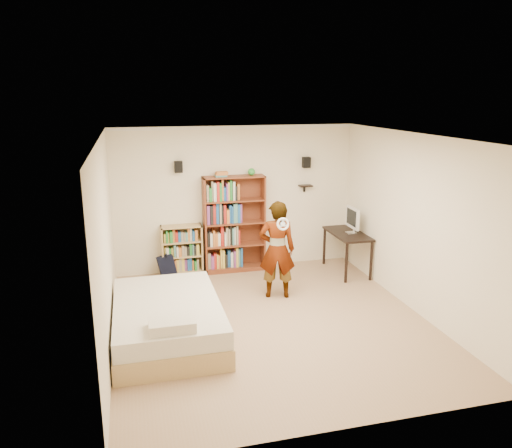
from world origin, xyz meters
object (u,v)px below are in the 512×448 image
Objects in this scene: computer_desk at (347,252)px; daybed at (167,315)px; low_bookshelf at (182,250)px; person at (277,250)px; tall_bookshelf at (234,224)px.

computer_desk is 0.51× the size of daybed.
person is at bearing -45.87° from low_bookshelf.
person is at bearing 28.55° from daybed.
computer_desk reaches higher than daybed.
tall_bookshelf is 1.94× the size of low_bookshelf.
person reaches higher than daybed.
low_bookshelf is 3.07m from computer_desk.
person is (1.86, 1.01, 0.48)m from daybed.
person is (0.41, -1.41, -0.09)m from tall_bookshelf.
person is (-1.60, -0.80, 0.43)m from computer_desk.
tall_bookshelf is at bearing 59.15° from daybed.
tall_bookshelf reaches higher than computer_desk.
computer_desk is 0.69× the size of person.
person is at bearing -153.37° from computer_desk.
person reaches higher than computer_desk.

